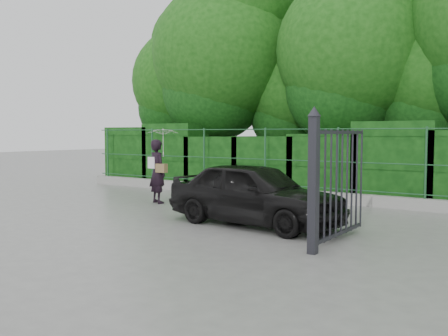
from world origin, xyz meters
The scene contains 8 objects.
ground centered at (0.00, 0.00, 0.00)m, with size 80.00×80.00×0.00m, color gray.
kerb centered at (0.00, 4.50, 0.15)m, with size 14.00×0.25×0.30m, color #9E9E99.
fence centered at (0.22, 4.50, 1.20)m, with size 14.13×0.06×1.80m.
hedge centered at (-0.05, 5.50, 1.03)m, with size 14.20×1.20×2.28m.
trees centered at (1.14, 7.74, 4.62)m, with size 17.10×6.15×8.08m.
gate centered at (4.60, -0.72, 1.19)m, with size 0.22×2.33×2.36m.
woman centered at (-1.33, 1.76, 1.33)m, with size 0.96×0.90×2.09m.
car centered at (2.51, 0.43, 0.67)m, with size 1.59×3.94×1.34m, color black.
Camera 1 is at (7.94, -8.48, 1.93)m, focal length 40.00 mm.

